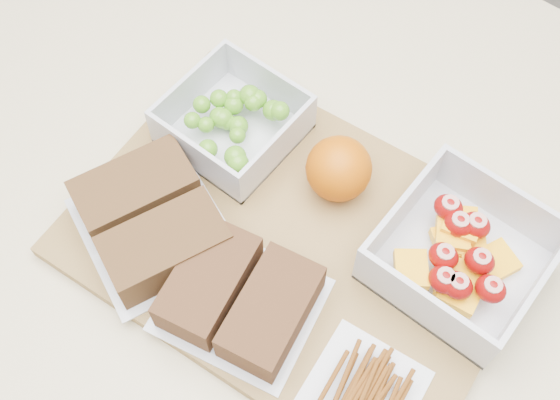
# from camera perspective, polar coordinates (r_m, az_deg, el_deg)

# --- Properties ---
(counter) EXTENTS (1.20, 0.90, 0.90)m
(counter) POSITION_cam_1_polar(r_m,az_deg,el_deg) (1.13, 0.09, -12.69)
(counter) COLOR beige
(counter) RESTS_ON ground
(cutting_board) EXTENTS (0.45, 0.34, 0.02)m
(cutting_board) POSITION_cam_1_polar(r_m,az_deg,el_deg) (0.70, 1.10, -3.46)
(cutting_board) COLOR olive
(cutting_board) RESTS_ON counter
(grape_container) EXTENTS (0.12, 0.12, 0.05)m
(grape_container) POSITION_cam_1_polar(r_m,az_deg,el_deg) (0.74, -3.66, 6.39)
(grape_container) COLOR silver
(grape_container) RESTS_ON cutting_board
(fruit_container) EXTENTS (0.14, 0.14, 0.06)m
(fruit_container) POSITION_cam_1_polar(r_m,az_deg,el_deg) (0.68, 14.46, -4.42)
(fruit_container) COLOR silver
(fruit_container) RESTS_ON cutting_board
(orange) EXTENTS (0.07, 0.07, 0.07)m
(orange) POSITION_cam_1_polar(r_m,az_deg,el_deg) (0.69, 4.80, 2.56)
(orange) COLOR #CF5C04
(orange) RESTS_ON cutting_board
(sandwich_bag_left) EXTENTS (0.19, 0.18, 0.05)m
(sandwich_bag_left) POSITION_cam_1_polar(r_m,az_deg,el_deg) (0.69, -10.48, -1.56)
(sandwich_bag_left) COLOR silver
(sandwich_bag_left) RESTS_ON cutting_board
(sandwich_bag_center) EXTENTS (0.16, 0.15, 0.04)m
(sandwich_bag_center) POSITION_cam_1_polar(r_m,az_deg,el_deg) (0.64, -3.28, -7.89)
(sandwich_bag_center) COLOR silver
(sandwich_bag_center) RESTS_ON cutting_board
(pretzel_bag) EXTENTS (0.11, 0.13, 0.03)m
(pretzel_bag) POSITION_cam_1_polar(r_m,az_deg,el_deg) (0.63, 6.43, -15.62)
(pretzel_bag) COLOR silver
(pretzel_bag) RESTS_ON cutting_board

